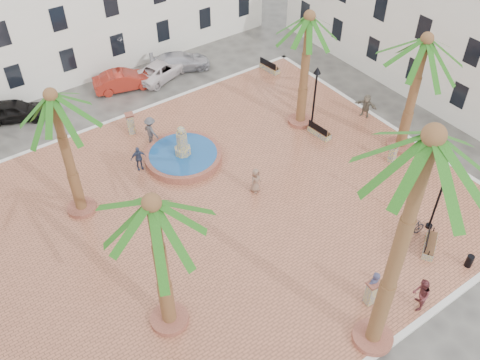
{
  "coord_description": "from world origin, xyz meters",
  "views": [
    {
      "loc": [
        -11.33,
        -17.32,
        20.74
      ],
      "look_at": [
        1.0,
        0.0,
        1.6
      ],
      "focal_mm": 40.0,
      "sensor_mm": 36.0,
      "label": 1
    }
  ],
  "objects_px": {
    "palm_nw": "(55,110)",
    "bicycle_b": "(412,230)",
    "palm_sw": "(154,220)",
    "bicycle_a": "(401,245)",
    "bench_e": "(319,132)",
    "palm_e": "(423,53)",
    "palm_s": "(425,163)",
    "car_black": "(14,110)",
    "bollard_e": "(393,153)",
    "car_white": "(162,69)",
    "cyclist_b": "(421,295)",
    "lamppost_e": "(316,87)",
    "pedestrian_north": "(151,130)",
    "bench_se": "(430,245)",
    "cyclist_a": "(373,287)",
    "palm_ne": "(308,30)",
    "bollard_n": "(131,123)",
    "pedestrian_fountain_b": "(138,158)",
    "pedestrian_east": "(366,105)",
    "fountain": "(183,155)",
    "bollard_se": "(371,293)",
    "litter_bin": "(469,261)",
    "car_silver": "(180,61)",
    "lamppost_s": "(441,190)",
    "pedestrian_fountain_a": "(255,180)",
    "car_red": "(124,80)",
    "bench_ne": "(269,68)"
  },
  "relations": [
    {
      "from": "bench_se",
      "to": "pedestrian_east",
      "type": "relative_size",
      "value": 1.09
    },
    {
      "from": "palm_s",
      "to": "car_black",
      "type": "bearing_deg",
      "value": 105.8
    },
    {
      "from": "palm_e",
      "to": "cyclist_b",
      "type": "xyz_separation_m",
      "value": [
        -8.27,
        -8.46,
        -5.53
      ]
    },
    {
      "from": "palm_e",
      "to": "bench_se",
      "type": "bearing_deg",
      "value": -128.0
    },
    {
      "from": "palm_sw",
      "to": "fountain",
      "type": "bearing_deg",
      "value": 55.94
    },
    {
      "from": "cyclist_a",
      "to": "bicycle_b",
      "type": "bearing_deg",
      "value": -157.21
    },
    {
      "from": "palm_s",
      "to": "car_red",
      "type": "height_order",
      "value": "palm_s"
    },
    {
      "from": "bench_ne",
      "to": "bicycle_b",
      "type": "height_order",
      "value": "bicycle_b"
    },
    {
      "from": "pedestrian_east",
      "to": "bollard_n",
      "type": "bearing_deg",
      "value": -142.57
    },
    {
      "from": "lamppost_e",
      "to": "bollard_n",
      "type": "bearing_deg",
      "value": 148.56
    },
    {
      "from": "bicycle_a",
      "to": "bench_e",
      "type": "bearing_deg",
      "value": -28.95
    },
    {
      "from": "palm_nw",
      "to": "bicycle_b",
      "type": "distance_m",
      "value": 18.44
    },
    {
      "from": "pedestrian_north",
      "to": "car_black",
      "type": "relative_size",
      "value": 0.45
    },
    {
      "from": "pedestrian_north",
      "to": "pedestrian_east",
      "type": "distance_m",
      "value": 14.07
    },
    {
      "from": "bollard_n",
      "to": "pedestrian_fountain_b",
      "type": "distance_m",
      "value": 3.63
    },
    {
      "from": "bicycle_b",
      "to": "cyclist_b",
      "type": "bearing_deg",
      "value": 143.45
    },
    {
      "from": "fountain",
      "to": "bollard_e",
      "type": "distance_m",
      "value": 12.48
    },
    {
      "from": "cyclist_b",
      "to": "bench_e",
      "type": "bearing_deg",
      "value": -152.75
    },
    {
      "from": "bench_se",
      "to": "pedestrian_fountain_b",
      "type": "xyz_separation_m",
      "value": [
        -8.99,
        13.98,
        0.52
      ]
    },
    {
      "from": "lamppost_s",
      "to": "litter_bin",
      "type": "relative_size",
      "value": 5.78
    },
    {
      "from": "palm_nw",
      "to": "bollard_n",
      "type": "xyz_separation_m",
      "value": [
        5.36,
        4.64,
        -5.73
      ]
    },
    {
      "from": "bench_e",
      "to": "pedestrian_east",
      "type": "relative_size",
      "value": 1.03
    },
    {
      "from": "litter_bin",
      "to": "bollard_se",
      "type": "bearing_deg",
      "value": 166.79
    },
    {
      "from": "bench_se",
      "to": "car_white",
      "type": "distance_m",
      "value": 22.65
    },
    {
      "from": "palm_e",
      "to": "pedestrian_east",
      "type": "height_order",
      "value": "palm_e"
    },
    {
      "from": "cyclist_a",
      "to": "car_silver",
      "type": "bearing_deg",
      "value": -95.24
    },
    {
      "from": "cyclist_a",
      "to": "car_black",
      "type": "bearing_deg",
      "value": -66.49
    },
    {
      "from": "lamppost_e",
      "to": "pedestrian_north",
      "type": "relative_size",
      "value": 2.32
    },
    {
      "from": "palm_nw",
      "to": "palm_s",
      "type": "height_order",
      "value": "palm_s"
    },
    {
      "from": "lamppost_s",
      "to": "pedestrian_fountain_a",
      "type": "distance_m",
      "value": 9.67
    },
    {
      "from": "palm_sw",
      "to": "car_red",
      "type": "height_order",
      "value": "palm_sw"
    },
    {
      "from": "litter_bin",
      "to": "bicycle_b",
      "type": "xyz_separation_m",
      "value": [
        -0.84,
        2.94,
        0.16
      ]
    },
    {
      "from": "palm_sw",
      "to": "palm_e",
      "type": "height_order",
      "value": "palm_sw"
    },
    {
      "from": "bench_se",
      "to": "cyclist_b",
      "type": "bearing_deg",
      "value": -179.86
    },
    {
      "from": "palm_s",
      "to": "cyclist_a",
      "type": "distance_m",
      "value": 9.24
    },
    {
      "from": "palm_ne",
      "to": "bollard_se",
      "type": "height_order",
      "value": "palm_ne"
    },
    {
      "from": "bicycle_a",
      "to": "cyclist_b",
      "type": "distance_m",
      "value": 3.36
    },
    {
      "from": "palm_ne",
      "to": "bollard_n",
      "type": "xyz_separation_m",
      "value": [
        -9.51,
        5.33,
        -5.73
      ]
    },
    {
      "from": "bench_e",
      "to": "litter_bin",
      "type": "bearing_deg",
      "value": 169.84
    },
    {
      "from": "bench_se",
      "to": "pedestrian_east",
      "type": "height_order",
      "value": "pedestrian_east"
    },
    {
      "from": "bench_e",
      "to": "car_white",
      "type": "height_order",
      "value": "car_white"
    },
    {
      "from": "cyclist_a",
      "to": "bicycle_a",
      "type": "relative_size",
      "value": 1.24
    },
    {
      "from": "bollard_e",
      "to": "car_white",
      "type": "bearing_deg",
      "value": 110.77
    },
    {
      "from": "palm_sw",
      "to": "bicycle_b",
      "type": "xyz_separation_m",
      "value": [
        12.6,
        -2.8,
        -5.96
      ]
    },
    {
      "from": "palm_sw",
      "to": "bicycle_b",
      "type": "distance_m",
      "value": 14.21
    },
    {
      "from": "lamppost_e",
      "to": "bollard_n",
      "type": "height_order",
      "value": "lamppost_e"
    },
    {
      "from": "fountain",
      "to": "bench_e",
      "type": "distance_m",
      "value": 8.75
    },
    {
      "from": "palm_s",
      "to": "litter_bin",
      "type": "bearing_deg",
      "value": 1.31
    },
    {
      "from": "pedestrian_fountain_a",
      "to": "pedestrian_north",
      "type": "distance_m",
      "value": 7.73
    },
    {
      "from": "pedestrian_east",
      "to": "palm_ne",
      "type": "bearing_deg",
      "value": -140.13
    }
  ]
}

